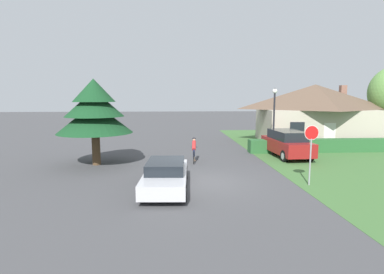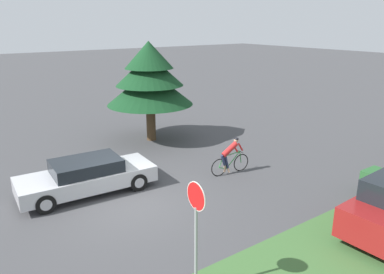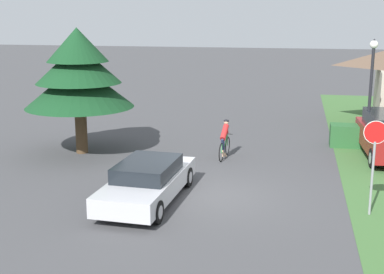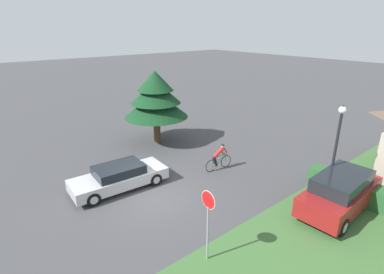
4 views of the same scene
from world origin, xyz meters
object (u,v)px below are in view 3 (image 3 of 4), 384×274
object	(u,v)px
stop_sign	(374,150)
conifer_tall_near	(79,74)
street_lamp	(371,80)
cyclist	(225,140)
sedan_left_lane	(148,181)

from	to	relation	value
stop_sign	conifer_tall_near	bearing A→B (deg)	-23.87
stop_sign	street_lamp	bearing A→B (deg)	-94.96
street_lamp	conifer_tall_near	distance (m)	11.58
street_lamp	stop_sign	bearing A→B (deg)	-95.63
cyclist	stop_sign	distance (m)	7.25
cyclist	stop_sign	xyz separation A→B (m)	(4.87, -5.24, 1.17)
cyclist	stop_sign	bearing A→B (deg)	-131.90
stop_sign	conifer_tall_near	world-z (taller)	conifer_tall_near
sedan_left_lane	street_lamp	distance (m)	10.40
stop_sign	cyclist	bearing A→B (deg)	-46.42
sedan_left_lane	cyclist	bearing A→B (deg)	-13.44
street_lamp	conifer_tall_near	xyz separation A→B (m)	(-11.37, -2.16, 0.25)
sedan_left_lane	cyclist	xyz separation A→B (m)	(1.61, 5.35, 0.09)
cyclist	conifer_tall_near	world-z (taller)	conifer_tall_near
cyclist	conifer_tall_near	bearing A→B (deg)	98.79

